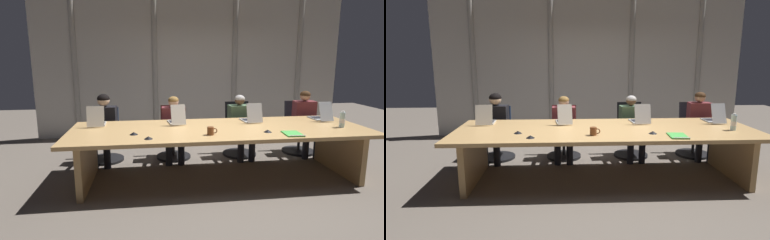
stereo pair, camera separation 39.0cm
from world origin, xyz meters
The scene contains 21 objects.
ground_plane centered at (0.00, 0.00, 0.00)m, with size 13.54×13.54×0.00m, color #6B6056.
conference_table centered at (0.00, 0.00, 0.61)m, with size 4.23×1.43×0.75m.
curtain_backdrop centered at (0.00, 2.75, 1.54)m, with size 6.77×0.17×3.09m.
laptop_left_end centered at (-1.77, 0.41, 0.81)m, with size 0.26×0.40×0.31m.
laptop_left_mid centered at (-0.59, 0.39, 0.81)m, with size 0.26×0.44×0.31m.
laptop_center centered at (0.58, 0.37, 0.81)m, with size 0.27×0.41×0.31m.
laptop_right_mid centered at (1.74, 0.37, 0.81)m, with size 0.21×0.45×0.31m.
office_chair_left_end centered at (-1.75, 1.08, 0.33)m, with size 0.60×0.60×0.89m.
office_chair_left_mid centered at (-0.59, 1.09, 0.33)m, with size 0.60×0.60×0.90m.
office_chair_center centered at (0.61, 1.09, 0.35)m, with size 0.60×0.60×0.95m.
office_chair_right_mid centered at (1.75, 1.09, 0.34)m, with size 0.60×0.60×0.94m.
person_left_end centered at (-1.75, 0.94, 0.66)m, with size 0.45×0.57×1.15m.
person_left_mid centered at (-0.59, 0.93, 0.61)m, with size 0.42×0.55×1.09m.
person_center centered at (0.59, 0.92, 0.61)m, with size 0.42×0.57×1.10m.
person_right_mid centered at (1.79, 0.93, 0.64)m, with size 0.40×0.56×1.15m.
water_bottle_primary centered at (1.76, -0.19, 0.86)m, with size 0.08×0.08×0.24m.
coffee_mug_near centered at (-0.21, -0.38, 0.80)m, with size 0.14×0.09×0.11m.
conference_mic_left_side centered at (-1.02, -0.48, 0.77)m, with size 0.11×0.11×0.04m, color black.
conference_mic_middle centered at (0.58, -0.34, 0.77)m, with size 0.11×0.11×0.04m, color black.
conference_mic_right_side centered at (-1.21, -0.23, 0.77)m, with size 0.11×0.11×0.04m, color black.
spiral_notepad centered at (0.86, -0.50, 0.76)m, with size 0.24×0.32×0.03m.
Camera 2 is at (-0.62, -4.38, 1.77)m, focal length 29.75 mm.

